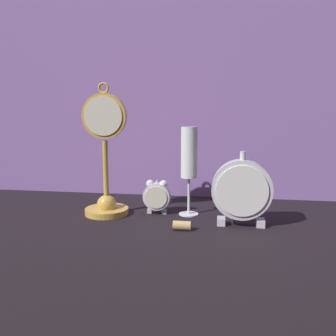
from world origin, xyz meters
TOP-DOWN VIEW (x-y plane):
  - ground_plane at (0.00, 0.00)m, footprint 4.00×4.00m
  - fabric_backdrop_drape at (0.00, 0.33)m, footprint 1.53×0.01m
  - pocket_watch_on_stand at (-0.17, 0.09)m, footprint 0.12×0.12m
  - alarm_clock_twin_bell at (-0.04, 0.11)m, footprint 0.07×0.03m
  - mantel_clock_silver at (0.19, 0.04)m, footprint 0.15×0.04m
  - champagne_flute at (0.05, 0.11)m, footprint 0.05×0.05m
  - wine_cork at (0.05, -0.02)m, footprint 0.04×0.02m

SIDE VIEW (x-z plane):
  - ground_plane at x=0.00m, z-range 0.00..0.00m
  - wine_cork at x=0.05m, z-range 0.00..0.02m
  - alarm_clock_twin_bell at x=-0.04m, z-range 0.00..0.10m
  - mantel_clock_silver at x=0.19m, z-range 0.00..0.18m
  - pocket_watch_on_stand at x=-0.17m, z-range -0.05..0.30m
  - champagne_flute at x=0.05m, z-range 0.04..0.27m
  - fabric_backdrop_drape at x=0.00m, z-range 0.00..0.74m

